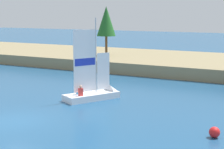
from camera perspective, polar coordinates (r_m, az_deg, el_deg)
The scene contains 5 objects.
ground_plane at distance 22.14m, azimuth -14.42°, elevation -6.80°, with size 200.00×200.00×0.00m, color navy.
shore_bank at distance 42.64m, azimuth 8.53°, elevation 1.85°, with size 80.00×14.40×1.17m, color #897A56.
shoreline_tree_left at distance 43.16m, azimuth -0.87°, elevation 7.97°, with size 2.14×2.14×5.57m.
sailboat at distance 26.99m, azimuth -1.89°, elevation -2.70°, with size 3.17×4.59×6.10m.
channel_buoy at distance 19.32m, azimuth 15.12°, elevation -8.36°, with size 0.54×0.54×0.54m, color red.
Camera 1 is at (14.79, -15.34, 6.02)m, focal length 60.94 mm.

